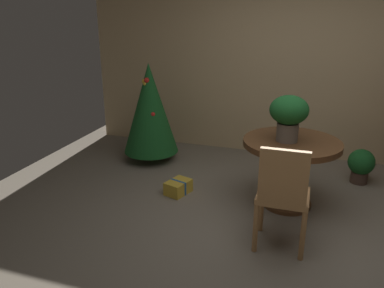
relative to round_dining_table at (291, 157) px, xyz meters
name	(u,v)px	position (x,y,z in m)	size (l,w,h in m)	color
ground_plane	(275,233)	(-0.05, -0.61, -0.54)	(6.60, 6.60, 0.00)	#756B5B
back_wall_panel	(301,62)	(-0.05, 1.59, 0.76)	(6.00, 0.10, 2.60)	tan
round_dining_table	(291,157)	(0.00, 0.00, 0.00)	(0.98, 0.98, 0.72)	brown
flower_vase	(288,113)	(-0.06, -0.03, 0.46)	(0.38, 0.38, 0.46)	#665B51
wooden_chair_near	(283,193)	(0.00, -0.83, 0.00)	(0.43, 0.39, 0.95)	#B27F4C
holiday_tree	(150,108)	(-1.89, 0.75, 0.19)	(0.73, 0.73, 1.32)	brown
gift_box_gold	(178,187)	(-1.19, -0.10, -0.47)	(0.28, 0.34, 0.15)	gold
potted_plant	(361,164)	(0.77, 0.83, -0.31)	(0.31, 0.31, 0.42)	#4C382D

